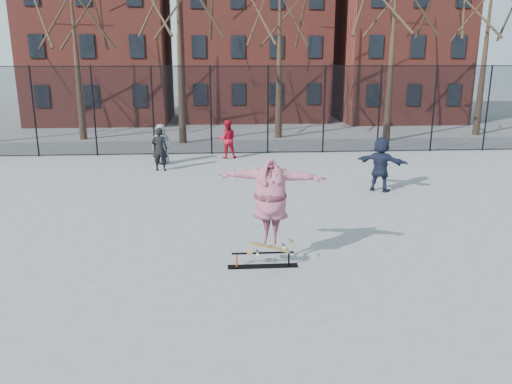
{
  "coord_description": "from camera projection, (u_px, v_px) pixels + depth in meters",
  "views": [
    {
      "loc": [
        -1.0,
        -9.86,
        4.32
      ],
      "look_at": [
        -0.18,
        1.5,
        1.25
      ],
      "focal_mm": 35.0,
      "sensor_mm": 36.0,
      "label": 1
    }
  ],
  "objects": [
    {
      "name": "skateboard",
      "position": [
        270.0,
        249.0,
        10.58
      ],
      "size": [
        0.89,
        0.21,
        0.11
      ],
      "primitive_type": null,
      "color": "olive",
      "rests_on": "skate_rail"
    },
    {
      "name": "skate_rail",
      "position": [
        263.0,
        261.0,
        10.63
      ],
      "size": [
        1.51,
        0.23,
        0.33
      ],
      "color": "black",
      "rests_on": "ground"
    },
    {
      "name": "skater",
      "position": [
        271.0,
        206.0,
        10.33
      ],
      "size": [
        2.32,
        1.07,
        1.82
      ],
      "primitive_type": "imported",
      "rotation": [
        0.0,
        0.0,
        -0.21
      ],
      "color": "#6B378A",
      "rests_on": "skateboard"
    },
    {
      "name": "ground",
      "position": [
        269.0,
        266.0,
        10.69
      ],
      "size": [
        100.0,
        100.0,
        0.0
      ],
      "primitive_type": "plane",
      "color": "slate"
    },
    {
      "name": "bystander_navy",
      "position": [
        381.0,
        164.0,
        16.5
      ],
      "size": [
        1.71,
        1.4,
        1.83
      ],
      "primitive_type": "imported",
      "rotation": [
        0.0,
        0.0,
        2.55
      ],
      "color": "#191F33",
      "rests_on": "ground"
    },
    {
      "name": "bystander_grey",
      "position": [
        161.0,
        144.0,
        20.72
      ],
      "size": [
        0.84,
        0.56,
        1.69
      ],
      "primitive_type": "imported",
      "rotation": [
        0.0,
        0.0,
        3.11
      ],
      "color": "slate",
      "rests_on": "ground"
    },
    {
      "name": "bystander_red",
      "position": [
        227.0,
        139.0,
        21.97
      ],
      "size": [
        0.86,
        0.69,
        1.68
      ],
      "primitive_type": "imported",
      "rotation": [
        0.0,
        0.0,
        3.21
      ],
      "color": "#A60E21",
      "rests_on": "ground"
    },
    {
      "name": "fence",
      "position": [
        241.0,
        109.0,
        22.67
      ],
      "size": [
        34.03,
        0.07,
        4.0
      ],
      "color": "black",
      "rests_on": "ground"
    },
    {
      "name": "bystander_black",
      "position": [
        160.0,
        149.0,
        19.53
      ],
      "size": [
        0.66,
        0.47,
        1.71
      ],
      "primitive_type": "imported",
      "rotation": [
        0.0,
        0.0,
        3.04
      ],
      "color": "black",
      "rests_on": "ground"
    },
    {
      "name": "rowhouses",
      "position": [
        243.0,
        31.0,
        34.19
      ],
      "size": [
        29.0,
        7.0,
        13.0
      ],
      "color": "maroon",
      "rests_on": "ground"
    }
  ]
}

